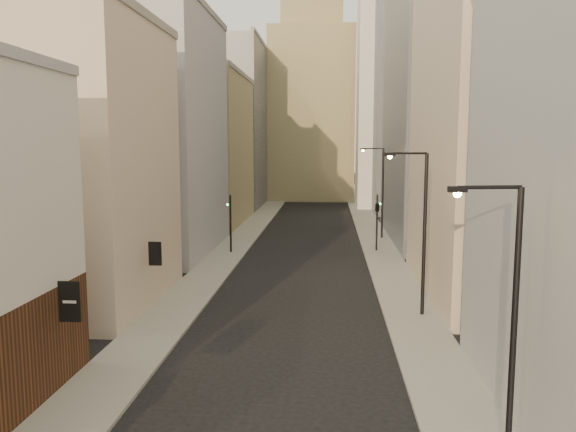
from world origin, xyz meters
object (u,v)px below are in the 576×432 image
Objects in this scene: clock_tower at (312,95)px; traffic_light_left at (230,215)px; white_tower at (386,79)px; traffic_light_right at (377,207)px; streetlamp_mid at (420,224)px; streetlamp_far at (380,188)px; streetlamp_near at (508,310)px.

traffic_light_left is (-5.29, -50.53, -14.30)m from clock_tower.
white_tower is 8.30× the size of traffic_light_right.
streetlamp_mid is 1.77× the size of traffic_light_left.
streetlamp_far is 6.90m from traffic_light_right.
clock_tower is at bearing 85.66° from streetlamp_near.
traffic_light_right is at bearing -81.71° from clock_tower.
streetlamp_near reaches higher than traffic_light_right.
streetlamp_far is 15.77m from traffic_light_left.
traffic_light_right is (-0.86, 32.55, -0.76)m from streetlamp_near.
streetlamp_far is at bearing -130.80° from traffic_light_left.
streetlamp_mid is 21.37m from traffic_light_left.
streetlamp_far is at bearing 81.75° from streetlamp_mid.
clock_tower is 1.08× the size of white_tower.
streetlamp_near is 1.63× the size of traffic_light_left.
clock_tower reaches higher than traffic_light_right.
streetlamp_mid is 25.12m from streetlamp_far.
traffic_light_right is (-3.87, -34.93, -14.72)m from white_tower.
streetlamp_near is 39.29m from streetlamp_far.
traffic_light_left is at bearing 103.29° from streetlamp_near.
streetlamp_far reaches higher than streetlamp_near.
white_tower is 68.97m from streetlamp_near.
clock_tower reaches higher than streetlamp_far.
traffic_light_right is (-0.84, -6.74, -1.20)m from streetlamp_far.
traffic_light_left and traffic_light_right have the same top height.
clock_tower is 8.98× the size of traffic_light_left.
streetlamp_far reaches higher than streetlamp_mid.
white_tower is (11.00, -14.00, 0.97)m from clock_tower.
streetlamp_mid is at bearing 80.70° from streetlamp_near.
streetlamp_near is at bearing -92.55° from white_tower.
streetlamp_near is at bearing -84.40° from clock_tower.
traffic_light_left is at bearing -95.98° from clock_tower.
white_tower reaches higher than streetlamp_near.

